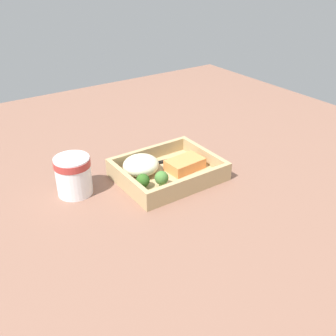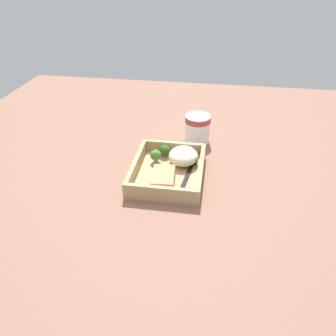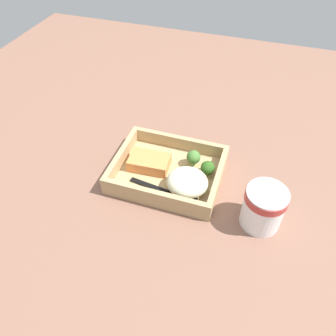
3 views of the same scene
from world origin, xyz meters
TOP-DOWN VIEW (x-y plane):
  - ground_plane at (0.00, 0.00)cm, footprint 160.00×160.00cm
  - takeout_tray at (0.00, 0.00)cm, footprint 24.29×19.45cm
  - tray_rim at (0.00, 0.00)cm, footprint 24.29×19.45cm
  - salmon_fillet at (-4.75, 0.57)cm, footprint 9.61×6.40cm
  - mashed_potatoes at (5.55, -3.63)cm, footprint 9.02×8.49cm
  - broccoli_floret_1 at (8.66, 2.39)cm, footprint 3.20×3.20cm
  - broccoli_floret_2 at (4.78, 4.34)cm, footprint 3.26×3.26cm
  - fork at (1.74, -5.92)cm, footprint 15.88×3.64cm
  - paper_cup at (21.78, -6.40)cm, footprint 8.30×8.30cm

SIDE VIEW (x-z plane):
  - ground_plane at x=0.00cm, z-range -2.00..0.00cm
  - takeout_tray at x=0.00cm, z-range 0.00..1.20cm
  - fork at x=1.74cm, z-range 1.20..1.64cm
  - salmon_fillet at x=-4.75cm, z-range 1.20..3.93cm
  - tray_rim at x=0.00cm, z-range 1.20..4.58cm
  - broccoli_floret_1 at x=8.66cm, z-range 1.34..4.97cm
  - broccoli_floret_2 at x=4.78cm, z-range 1.49..5.53cm
  - mashed_potatoes at x=5.55cm, z-range 1.20..5.97cm
  - paper_cup at x=21.78cm, z-range 0.54..9.71cm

